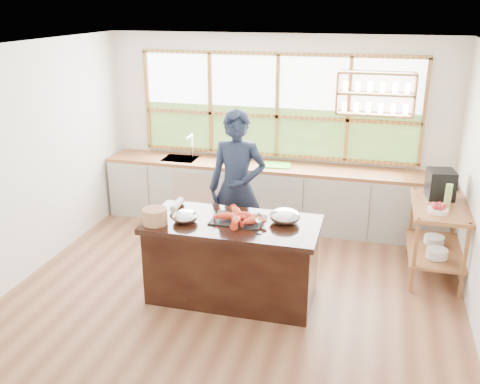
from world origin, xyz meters
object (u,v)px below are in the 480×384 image
(espresso_machine, at_px, (441,184))
(wicker_basket, at_px, (155,216))
(cook, at_px, (237,188))
(island, at_px, (233,259))

(espresso_machine, bearing_deg, wicker_basket, -159.93)
(wicker_basket, bearing_deg, cook, 62.16)
(island, bearing_deg, cook, 101.73)
(island, height_order, cook, cook)
(island, height_order, espresso_machine, espresso_machine)
(island, xyz_separation_m, cook, (-0.18, 0.87, 0.51))
(cook, relative_size, wicker_basket, 7.39)
(wicker_basket, bearing_deg, island, 18.12)
(cook, height_order, espresso_machine, cook)
(island, distance_m, cook, 1.03)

